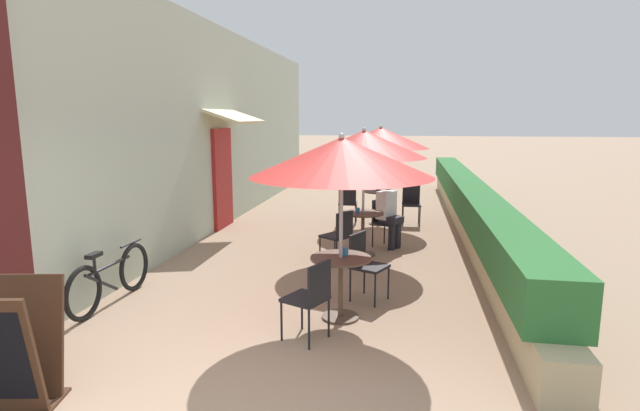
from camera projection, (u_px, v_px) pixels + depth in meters
The scene contains 21 objects.
ground_plane at pixel (220, 411), 4.02m from camera, with size 120.00×120.00×0.00m, color #9E7F66.
cafe_facade_wall at pixel (224, 128), 10.99m from camera, with size 0.98×14.53×4.20m.
planter_hedge at pixel (468, 204), 10.43m from camera, with size 0.60×13.53×1.01m.
patio_table_near at pixel (341, 276), 5.81m from camera, with size 0.71×0.71×0.74m.
patio_umbrella_near at pixel (342, 157), 5.57m from camera, with size 2.08×2.08×2.17m.
cafe_chair_near_left at pixel (365, 261), 6.42m from camera, with size 0.53×0.53×0.87m.
cafe_chair_near_right at pixel (311, 294), 5.21m from camera, with size 0.53×0.53×0.87m.
coffee_cup_near at pixel (345, 252), 5.83m from camera, with size 0.07×0.07×0.09m.
patio_table_mid at pixel (363, 226), 8.50m from camera, with size 0.71×0.71×0.74m.
patio_umbrella_mid at pixel (364, 144), 8.26m from camera, with size 2.08×2.08×2.17m.
cafe_chair_mid_left at pixel (383, 219), 9.05m from camera, with size 0.55×0.55×0.87m.
seated_patron_mid_left at pixel (389, 210), 8.95m from camera, with size 0.51×0.49×1.25m.
cafe_chair_mid_right at pixel (339, 233), 7.96m from camera, with size 0.55×0.55×0.87m.
coffee_cup_mid at pixel (358, 210), 8.40m from camera, with size 0.07×0.07×0.09m.
patio_table_far at pixel (379, 201), 10.97m from camera, with size 0.71×0.71×0.74m.
patio_umbrella_far at pixel (381, 138), 10.72m from camera, with size 2.08×2.08×2.17m.
cafe_chair_far_left at pixel (411, 201), 10.95m from camera, with size 0.42×0.42×0.87m.
cafe_chair_far_right at pixel (348, 201), 10.98m from camera, with size 0.42×0.42×0.87m.
coffee_cup_far at pixel (377, 188), 10.98m from camera, with size 0.07×0.07×0.09m.
bicycle_leaning at pixel (110, 278), 6.28m from camera, with size 0.12×1.71×0.74m.
menu_board at pixel (14, 348), 4.01m from camera, with size 0.70×0.73×1.04m.
Camera 1 is at (1.41, -3.48, 2.34)m, focal length 28.00 mm.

